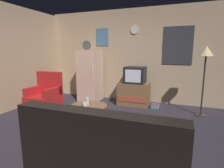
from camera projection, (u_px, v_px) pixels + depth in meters
ground_plane at (94, 132)px, 3.33m from camera, size 12.00×12.00×0.00m
wall_with_art at (130, 56)px, 5.33m from camera, size 5.20×0.12×2.67m
fridge at (90, 75)px, 5.39m from camera, size 0.60×0.62×1.77m
tv_stand at (134, 94)px, 4.97m from camera, size 0.84×0.53×0.62m
crt_tv at (135, 75)px, 4.87m from camera, size 0.54×0.51×0.44m
standing_lamp at (206, 57)px, 3.92m from camera, size 0.32×0.32×1.59m
coffee_table at (89, 116)px, 3.55m from camera, size 0.72×0.72×0.43m
wine_glass at (87, 101)px, 3.53m from camera, size 0.05×0.05×0.15m
mug_ceramic_white at (84, 105)px, 3.41m from camera, size 0.08×0.08×0.09m
mug_ceramic_tan at (84, 104)px, 3.45m from camera, size 0.08×0.08×0.09m
remote_control at (81, 107)px, 3.37m from camera, size 0.16×0.08×0.02m
armchair at (45, 97)px, 4.48m from camera, size 0.68×0.68×0.96m
couch at (104, 157)px, 1.99m from camera, size 1.70×0.80×0.92m
book_stack at (155, 106)px, 4.73m from camera, size 0.20×0.17×0.11m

